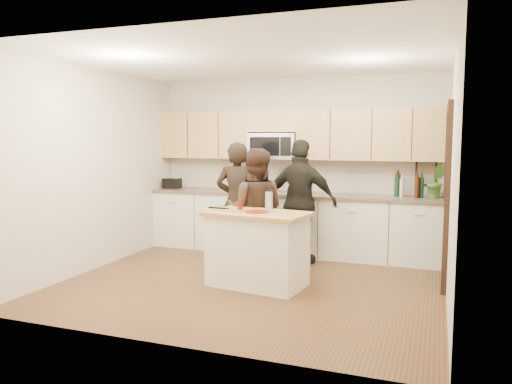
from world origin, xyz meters
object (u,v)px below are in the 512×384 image
(island, at_px, (257,249))
(woman_center, at_px, (255,211))
(woman_left, at_px, (237,202))
(toaster, at_px, (172,183))
(woman_right, at_px, (301,202))

(island, relative_size, woman_center, 0.78)
(woman_center, bearing_deg, woman_left, -55.04)
(toaster, distance_m, woman_right, 2.44)
(woman_center, bearing_deg, toaster, -41.99)
(woman_right, bearing_deg, woman_center, 58.42)
(woman_center, xyz_separation_m, woman_right, (0.46, 0.61, 0.06))
(island, height_order, woman_center, woman_center)
(toaster, bearing_deg, woman_left, -27.05)
(island, relative_size, woman_left, 0.75)
(island, relative_size, woman_right, 0.73)
(toaster, xyz_separation_m, woman_left, (1.49, -0.76, -0.16))
(island, distance_m, toaster, 2.84)
(toaster, height_order, woman_left, woman_left)
(island, distance_m, woman_center, 0.73)
(toaster, xyz_separation_m, woman_center, (1.91, -1.18, -0.20))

